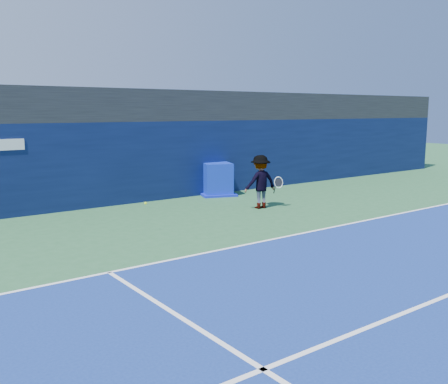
{
  "coord_description": "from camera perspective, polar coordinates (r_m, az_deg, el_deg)",
  "views": [
    {
      "loc": [
        -9.07,
        -6.65,
        3.41
      ],
      "look_at": [
        -0.35,
        5.2,
        1.0
      ],
      "focal_mm": 40.0,
      "sensor_mm": 36.0,
      "label": 1
    }
  ],
  "objects": [
    {
      "name": "ground",
      "position": [
        11.75,
        16.79,
        -7.98
      ],
      "size": [
        80.0,
        80.0,
        0.0
      ],
      "primitive_type": "plane",
      "color": "#285A33",
      "rests_on": "ground"
    },
    {
      "name": "tennis_ball",
      "position": [
        14.16,
        -8.95,
        -1.27
      ],
      "size": [
        0.07,
        0.07,
        0.07
      ],
      "color": "#BDE619",
      "rests_on": "ground"
    },
    {
      "name": "back_wall_assembly",
      "position": [
        19.49,
        -8.48,
        3.58
      ],
      "size": [
        36.0,
        1.03,
        3.0
      ],
      "color": "#0A153B",
      "rests_on": "ground"
    },
    {
      "name": "tennis_player",
      "position": [
        17.53,
        4.18,
        1.17
      ],
      "size": [
        1.41,
        0.85,
        1.88
      ],
      "color": "white",
      "rests_on": "ground"
    },
    {
      "name": "baseline",
      "position": [
        13.67,
        6.67,
        -5.17
      ],
      "size": [
        24.0,
        0.1,
        0.01
      ],
      "primitive_type": "cube",
      "color": "white",
      "rests_on": "ground"
    },
    {
      "name": "stadium_band",
      "position": [
        20.29,
        -9.96,
        9.7
      ],
      "size": [
        36.0,
        3.0,
        1.2
      ],
      "primitive_type": "cube",
      "color": "black",
      "rests_on": "back_wall_assembly"
    },
    {
      "name": "equipment_cart",
      "position": [
        20.3,
        -0.8,
        1.34
      ],
      "size": [
        1.76,
        1.76,
        1.31
      ],
      "color": "#0C23AA",
      "rests_on": "ground"
    }
  ]
}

